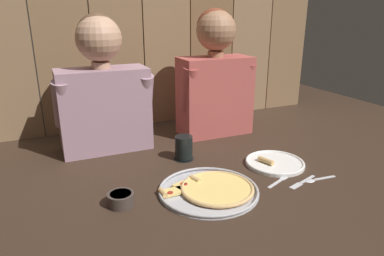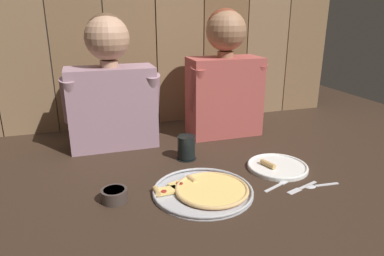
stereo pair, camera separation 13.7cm
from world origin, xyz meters
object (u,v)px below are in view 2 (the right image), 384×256
Objects in this scene: dinner_plate at (278,167)px; pizza_tray at (205,190)px; diner_right at (225,76)px; diner_left at (111,86)px; drinking_glass at (186,148)px; dipping_bowl at (114,195)px.

pizza_tray is at bearing -164.82° from dinner_plate.
diner_right is (-0.05, 0.48, 0.30)m from dinner_plate.
diner_right is (0.57, -0.00, 0.02)m from diner_left.
diner_right reaches higher than dinner_plate.
drinking_glass is 0.17× the size of diner_left.
dinner_plate is 2.35× the size of drinking_glass.
dipping_bowl is at bearing 172.72° from pizza_tray.
dipping_bowl is 0.14× the size of diner_right.
diner_left is (-0.26, 0.57, 0.28)m from pizza_tray.
pizza_tray is 0.72m from diner_right.
pizza_tray is 4.02× the size of dipping_bowl.
dipping_bowl reaches higher than dinner_plate.
diner_left is at bearing 179.98° from diner_right.
dinner_plate is at bearing -32.87° from drinking_glass.
pizza_tray is 0.37m from dinner_plate.
diner_left is at bearing 142.04° from dinner_plate.
dipping_bowl is 0.60m from diner_left.
pizza_tray is 0.31m from drinking_glass.
pizza_tray is at bearing -118.09° from diner_right.
diner_right is at bearing 61.91° from pizza_tray.
diner_left is at bearing 84.09° from dipping_bowl.
dipping_bowl is 0.15× the size of diner_left.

